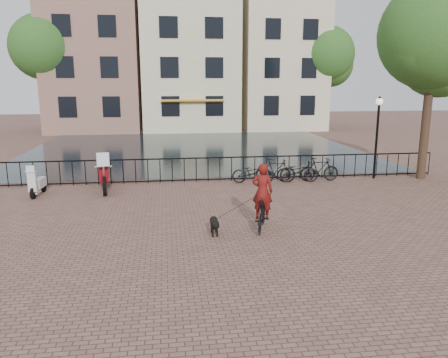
{
  "coord_description": "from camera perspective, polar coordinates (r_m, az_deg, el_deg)",
  "views": [
    {
      "loc": [
        -1.74,
        -9.9,
        4.11
      ],
      "look_at": [
        0.0,
        3.0,
        1.2
      ],
      "focal_mm": 35.0,
      "sensor_mm": 36.0,
      "label": 1
    }
  ],
  "objects": [
    {
      "name": "tree_near_right",
      "position": [
        20.47,
        25.81,
        16.62
      ],
      "size": [
        4.48,
        4.48,
        8.24
      ],
      "color": "black",
      "rests_on": "ground"
    },
    {
      "name": "motorcycle",
      "position": [
        17.39,
        -15.47,
        1.25
      ],
      "size": [
        0.87,
        2.37,
        1.65
      ],
      "rotation": [
        0.0,
        0.0,
        0.14
      ],
      "color": "maroon",
      "rests_on": "ground"
    },
    {
      "name": "scooter",
      "position": [
        17.44,
        -23.19,
        0.04
      ],
      "size": [
        0.49,
        1.37,
        1.25
      ],
      "rotation": [
        0.0,
        0.0,
        -0.08
      ],
      "color": "silver",
      "rests_on": "ground"
    },
    {
      "name": "tree_far_left",
      "position": [
        38.14,
        -22.6,
        15.6
      ],
      "size": [
        5.04,
        5.04,
        9.27
      ],
      "color": "black",
      "rests_on": "ground"
    },
    {
      "name": "ground",
      "position": [
        10.86,
        2.15,
        -9.64
      ],
      "size": [
        100.0,
        100.0,
        0.0
      ],
      "primitive_type": "plane",
      "color": "brown",
      "rests_on": "ground"
    },
    {
      "name": "parked_bike_2",
      "position": [
        18.5,
        9.58,
        1.01
      ],
      "size": [
        1.79,
        0.88,
        0.9
      ],
      "primitive_type": "imported",
      "rotation": [
        0.0,
        0.0,
        1.4
      ],
      "color": "black",
      "rests_on": "ground"
    },
    {
      "name": "dog",
      "position": [
        12.0,
        -1.27,
        -6.07
      ],
      "size": [
        0.27,
        0.8,
        0.54
      ],
      "rotation": [
        0.0,
        0.0,
        -0.02
      ],
      "color": "black",
      "rests_on": "ground"
    },
    {
      "name": "canal_water",
      "position": [
        27.57,
        -3.99,
        3.99
      ],
      "size": [
        20.0,
        20.0,
        0.0
      ],
      "primitive_type": "plane",
      "color": "black",
      "rests_on": "ground"
    },
    {
      "name": "canal_house_right",
      "position": [
        41.28,
        6.96,
        16.03
      ],
      "size": [
        7.0,
        9.0,
        13.3
      ],
      "color": "beige",
      "rests_on": "ground"
    },
    {
      "name": "tree_far_right",
      "position": [
        39.44,
        13.2,
        15.53
      ],
      "size": [
        4.76,
        4.76,
        8.76
      ],
      "color": "black",
      "rests_on": "ground"
    },
    {
      "name": "canal_house_left",
      "position": [
        40.38,
        -16.48,
        15.35
      ],
      "size": [
        7.5,
        9.0,
        12.8
      ],
      "color": "#8D5F52",
      "rests_on": "ground"
    },
    {
      "name": "lamp_post",
      "position": [
        19.73,
        19.44,
        6.85
      ],
      "size": [
        0.3,
        0.3,
        3.45
      ],
      "color": "black",
      "rests_on": "ground"
    },
    {
      "name": "parked_bike_3",
      "position": [
        18.8,
        12.35,
        1.23
      ],
      "size": [
        1.67,
        0.48,
        1.0
      ],
      "primitive_type": "imported",
      "rotation": [
        0.0,
        0.0,
        1.56
      ],
      "color": "black",
      "rests_on": "ground"
    },
    {
      "name": "parked_bike_1",
      "position": [
        18.24,
        6.73,
        1.09
      ],
      "size": [
        1.72,
        0.72,
        1.0
      ],
      "primitive_type": "imported",
      "rotation": [
        0.0,
        0.0,
        1.42
      ],
      "color": "black",
      "rests_on": "ground"
    },
    {
      "name": "cyclist",
      "position": [
        12.31,
        5.02,
        -2.81
      ],
      "size": [
        0.96,
        1.7,
        2.23
      ],
      "rotation": [
        0.0,
        0.0,
        2.82
      ],
      "color": "black",
      "rests_on": "ground"
    },
    {
      "name": "parked_bike_0",
      "position": [
        18.04,
        3.8,
        0.86
      ],
      "size": [
        1.79,
        0.86,
        0.9
      ],
      "primitive_type": "imported",
      "rotation": [
        0.0,
        0.0,
        1.41
      ],
      "color": "black",
      "rests_on": "ground"
    },
    {
      "name": "canal_house_mid",
      "position": [
        40.0,
        -4.63,
        15.11
      ],
      "size": [
        8.0,
        9.5,
        11.8
      ],
      "color": "beige",
      "rests_on": "ground"
    },
    {
      "name": "railing",
      "position": [
        18.34,
        -2.09,
        1.25
      ],
      "size": [
        20.0,
        0.05,
        1.02
      ],
      "color": "black",
      "rests_on": "ground"
    }
  ]
}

